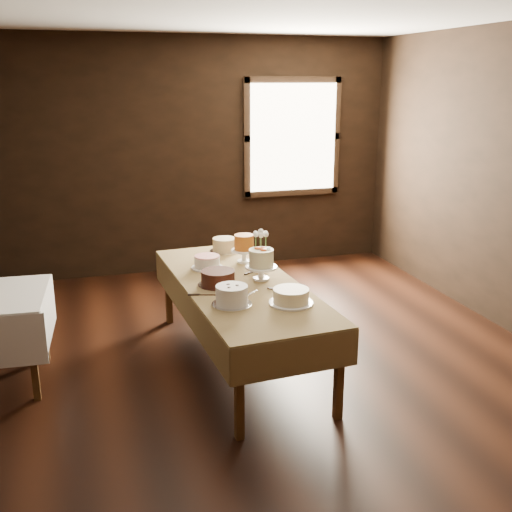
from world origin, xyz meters
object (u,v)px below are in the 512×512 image
Objects in this scene: cake_speckled at (224,245)px; cake_server_e at (210,295)px; cake_flowers at (261,266)px; cake_chocolate at (218,279)px; cake_swirl at (232,296)px; cake_server_a at (252,293)px; cake_server_c at (223,274)px; cake_server_b at (287,291)px; cake_lattice at (207,263)px; cake_server_d at (257,270)px; flower_vase at (261,262)px; cake_cream at (291,297)px; display_table at (239,288)px; cake_caramel at (244,250)px.

cake_server_e is (-0.40, -1.14, -0.06)m from cake_speckled.
cake_server_e is (-0.49, -0.25, -0.11)m from cake_flowers.
cake_swirl reaches higher than cake_chocolate.
cake_server_a is 0.54m from cake_server_c.
cake_server_b is at bearing 18.53° from cake_swirl.
cake_server_e is at bearing 130.73° from cake_server_a.
cake_lattice is 1.15× the size of cake_server_d.
cake_speckled is 0.66m from flower_vase.
cake_swirl is 2.34× the size of flower_vase.
cake_server_e is (-0.54, 0.34, -0.05)m from cake_cream.
cake_server_e is at bearing -152.84° from cake_flowers.
cake_lattice is 0.74× the size of cake_cream.
cake_server_c is (-0.27, 0.23, -0.11)m from cake_flowers.
cake_server_a is 1.00× the size of cake_server_b.
cake_flowers reaches higher than cake_server_d.
cake_flowers is 0.60m from cake_cream.
cake_speckled is at bearing 73.24° from cake_chocolate.
cake_server_e is (-0.11, -0.20, -0.06)m from cake_chocolate.
cake_lattice is 1.15× the size of cake_server_b.
cake_lattice reaches higher than cake_server_e.
cake_server_a is at bearing 44.04° from cake_swirl.
flower_vase is (0.45, 0.30, 0.01)m from cake_chocolate.
display_table is 0.49m from cake_lattice.
cake_flowers is 2.00× the size of flower_vase.
cake_server_b is 0.58m from cake_server_d.
cake_server_a is at bearing -101.35° from cake_caramel.
cake_chocolate is at bearing -91.90° from cake_lattice.
cake_server_c is at bearing -176.39° from flower_vase.
cake_lattice is 1.15× the size of cake_server_a.
cake_swirl is (-0.00, -0.45, 0.01)m from cake_chocolate.
cake_chocolate is at bearing 77.93° from cake_server_e.
cake_server_c is 1.00× the size of cake_server_e.
cake_speckled is 0.90m from cake_flowers.
cake_chocolate is at bearing -106.76° from cake_speckled.
cake_server_d is at bearing 136.60° from cake_server_b.
cake_server_b is (0.11, -0.85, -0.11)m from cake_caramel.
cake_lattice is 0.48m from cake_chocolate.
cake_lattice is at bearing 111.68° from cake_cream.
cake_lattice is at bearing 63.47° from cake_server_a.
cake_flowers is at bearing 94.50° from cake_cream.
cake_caramel reaches higher than display_table.
cake_chocolate is 0.51m from cake_server_d.
cake_cream is 0.88m from cake_server_c.
cake_speckled is 1.26× the size of cake_server_c.
cake_flowers is (0.19, 0.02, 0.17)m from display_table.
cake_server_e is (-0.60, 0.09, 0.00)m from cake_server_b.
cake_server_b is at bearing -116.73° from cake_server_d.
cake_server_d is (0.13, -0.65, -0.06)m from cake_speckled.
flower_vase is at bearing 133.41° from cake_server_b.
cake_flowers is 0.37m from cake_server_b.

